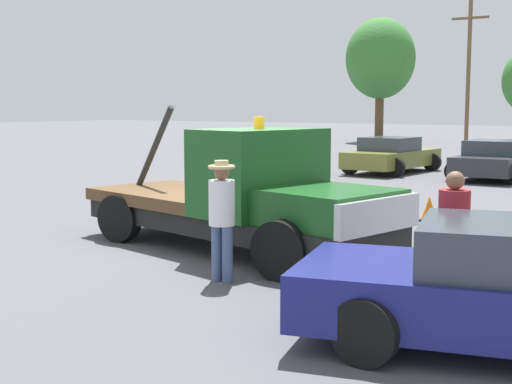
# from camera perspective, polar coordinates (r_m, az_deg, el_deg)

# --- Properties ---
(ground_plane) EXTENTS (160.00, 160.00, 0.00)m
(ground_plane) POSITION_cam_1_polar(r_m,az_deg,el_deg) (12.52, -1.93, -4.62)
(ground_plane) COLOR #545459
(tow_truck) EXTENTS (6.51, 3.32, 2.51)m
(tow_truck) POSITION_cam_1_polar(r_m,az_deg,el_deg) (12.09, -0.74, -0.62)
(tow_truck) COLOR black
(tow_truck) RESTS_ON ground
(person_near_truck) EXTENTS (0.38, 0.38, 1.72)m
(person_near_truck) POSITION_cam_1_polar(r_m,az_deg,el_deg) (9.04, 15.52, -2.97)
(person_near_truck) COLOR #475B84
(person_near_truck) RESTS_ON ground
(person_at_hood) EXTENTS (0.39, 0.39, 1.74)m
(person_at_hood) POSITION_cam_1_polar(r_m,az_deg,el_deg) (10.12, -2.76, -1.49)
(person_at_hood) COLOR #475B84
(person_at_hood) RESTS_ON ground
(parked_car_olive) EXTENTS (2.77, 4.69, 1.34)m
(parked_car_olive) POSITION_cam_1_polar(r_m,az_deg,el_deg) (27.09, 10.79, 2.89)
(parked_car_olive) COLOR olive
(parked_car_olive) RESTS_ON ground
(parked_car_charcoal) EXTENTS (2.58, 4.58, 1.34)m
(parked_car_charcoal) POSITION_cam_1_polar(r_m,az_deg,el_deg) (25.65, 18.65, 2.43)
(parked_car_charcoal) COLOR #2D2D33
(parked_car_charcoal) RESTS_ON ground
(tree_left) EXTENTS (4.70, 4.70, 8.40)m
(tree_left) POSITION_cam_1_polar(r_m,az_deg,el_deg) (49.91, 9.92, 10.45)
(tree_left) COLOR brown
(tree_left) RESTS_ON ground
(traffic_cone) EXTENTS (0.40, 0.40, 0.55)m
(traffic_cone) POSITION_cam_1_polar(r_m,az_deg,el_deg) (15.97, 13.69, -1.37)
(traffic_cone) COLOR black
(traffic_cone) RESTS_ON ground
(utility_pole) EXTENTS (2.20, 0.24, 8.69)m
(utility_pole) POSITION_cam_1_polar(r_m,az_deg,el_deg) (45.01, 16.64, 9.34)
(utility_pole) COLOR brown
(utility_pole) RESTS_ON ground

